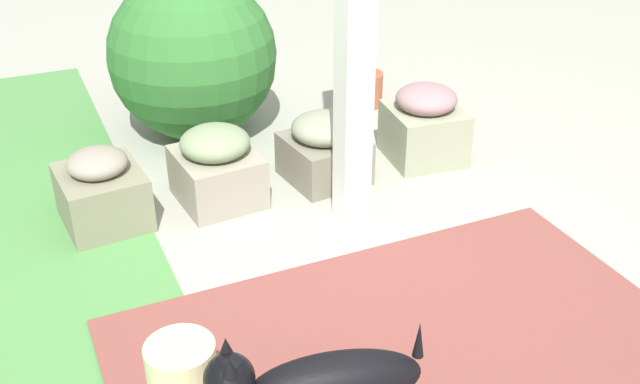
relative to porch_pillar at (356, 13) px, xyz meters
name	(u,v)px	position (x,y,z in m)	size (l,w,h in m)	color
ground_plane	(364,236)	(-0.19, 0.01, -1.13)	(12.00, 12.00, 0.00)	#9D9F8F
brick_path	(428,375)	(-1.23, 0.26, -1.13)	(1.80, 2.40, 0.02)	brown
porch_pillar	(356,13)	(0.00, 0.00, 0.00)	(0.15, 0.15, 2.27)	white
stone_planter_nearest	(424,124)	(0.47, -0.73, -0.91)	(0.50, 0.48, 0.48)	gray
stone_planter_near	(324,148)	(0.48, -0.05, -0.94)	(0.49, 0.47, 0.42)	slate
stone_planter_mid	(217,167)	(0.49, 0.60, -0.92)	(0.51, 0.46, 0.45)	gray
stone_planter_far	(102,191)	(0.51, 1.22, -0.94)	(0.50, 0.46, 0.43)	gray
round_shrub	(193,56)	(1.41, 0.45, -0.60)	(1.07, 1.07, 1.07)	#2D6A2B
terracotta_pot_tall	(364,76)	(1.40, -0.78, -0.92)	(0.27, 0.27, 0.61)	#A65235
dog	(320,384)	(-1.38, 0.80, -0.83)	(0.33, 0.76, 0.52)	black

